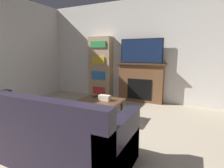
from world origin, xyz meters
name	(u,v)px	position (x,y,z in m)	size (l,w,h in m)	color
wall_back	(132,51)	(0.00, 3.78, 1.35)	(6.16, 0.06, 2.70)	silver
wall_side	(4,51)	(-2.61, 1.88, 1.35)	(0.06, 4.75, 2.70)	silver
fireplace	(141,82)	(0.30, 3.64, 0.52)	(1.29, 0.28, 1.04)	brown
tv	(141,51)	(0.30, 3.62, 1.36)	(1.11, 0.03, 0.63)	black
couch	(35,132)	(-0.24, 0.63, 0.29)	(2.52, 0.87, 0.87)	black
coffee_table	(101,103)	(-0.01, 2.00, 0.36)	(0.81, 0.58, 0.41)	brown
tissue_box	(105,98)	(0.08, 1.99, 0.46)	(0.22, 0.12, 0.10)	beige
remote_control	(95,96)	(-0.22, 2.13, 0.43)	(0.04, 0.15, 0.02)	black
bookshelf	(101,68)	(-0.91, 3.62, 0.88)	(0.68, 0.29, 1.76)	tan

